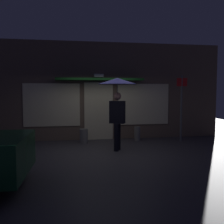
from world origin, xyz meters
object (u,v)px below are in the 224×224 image
person_with_umbrella (117,93)px  sidewalk_bollard (84,136)px  sidewalk_bollard_2 (137,134)px  street_sign_post (181,104)px

person_with_umbrella → sidewalk_bollard: size_ratio=4.50×
sidewalk_bollard_2 → street_sign_post: bearing=-10.4°
person_with_umbrella → street_sign_post: bearing=53.2°
street_sign_post → sidewalk_bollard: street_sign_post is taller
sidewalk_bollard → sidewalk_bollard_2: 2.01m
street_sign_post → sidewalk_bollard_2: size_ratio=4.63×
person_with_umbrella → sidewalk_bollard: 2.31m
street_sign_post → sidewalk_bollard: size_ratio=4.85×
person_with_umbrella → sidewalk_bollard_2: size_ratio=4.30×
person_with_umbrella → sidewalk_bollard: (-0.95, 1.42, -1.55)m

